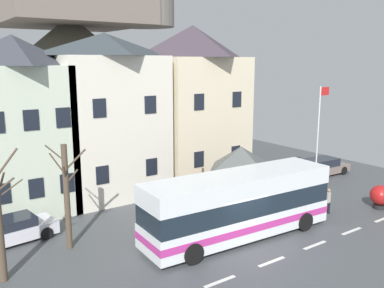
% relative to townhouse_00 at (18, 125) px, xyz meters
% --- Properties ---
extents(ground_plane, '(40.00, 60.00, 0.07)m').
position_rel_townhouse_00_xyz_m(ground_plane, '(7.40, -12.05, -5.23)').
color(ground_plane, '#484C50').
extents(townhouse_00, '(5.14, 6.16, 10.39)m').
position_rel_townhouse_00_xyz_m(townhouse_00, '(0.00, 0.00, 0.00)').
color(townhouse_00, beige).
rests_on(townhouse_00, ground_plane).
extents(townhouse_01, '(6.74, 5.67, 10.67)m').
position_rel_townhouse_00_xyz_m(townhouse_01, '(5.54, -0.24, 0.14)').
color(townhouse_01, silver).
rests_on(townhouse_01, ground_plane).
extents(townhouse_02, '(6.74, 6.31, 11.49)m').
position_rel_townhouse_00_xyz_m(townhouse_02, '(12.68, 0.08, 0.55)').
color(townhouse_02, beige).
rests_on(townhouse_02, ground_plane).
extents(hilltop_castle, '(32.71, 32.71, 22.93)m').
position_rel_townhouse_00_xyz_m(hilltop_castle, '(9.38, 16.41, 2.30)').
color(hilltop_castle, '#616052').
rests_on(hilltop_castle, ground_plane).
extents(transit_bus, '(10.51, 3.14, 3.34)m').
position_rel_townhouse_00_xyz_m(transit_bus, '(7.94, -10.75, -3.51)').
color(transit_bus, white).
rests_on(transit_bus, ground_plane).
extents(bus_shelter, '(3.60, 3.60, 3.85)m').
position_rel_townhouse_00_xyz_m(bus_shelter, '(10.94, -7.48, -2.09)').
color(bus_shelter, '#473D33').
rests_on(bus_shelter, ground_plane).
extents(parked_car_00, '(4.29, 2.23, 1.28)m').
position_rel_townhouse_00_xyz_m(parked_car_00, '(-1.73, -4.73, -4.56)').
color(parked_car_00, silver).
rests_on(parked_car_00, ground_plane).
extents(parked_car_01, '(4.43, 2.31, 1.30)m').
position_rel_townhouse_00_xyz_m(parked_car_01, '(12.38, -4.67, -4.56)').
color(parked_car_01, maroon).
rests_on(parked_car_01, ground_plane).
extents(parked_car_02, '(4.59, 2.13, 1.34)m').
position_rel_townhouse_00_xyz_m(parked_car_02, '(21.29, -5.55, -4.54)').
color(parked_car_02, '#77665D').
rests_on(parked_car_02, ground_plane).
extents(pedestrian_00, '(0.37, 0.35, 1.52)m').
position_rel_townhouse_00_xyz_m(pedestrian_00, '(11.96, -8.99, -4.38)').
color(pedestrian_00, '#2D2D38').
rests_on(pedestrian_00, ground_plane).
extents(pedestrian_01, '(0.36, 0.32, 1.57)m').
position_rel_townhouse_00_xyz_m(pedestrian_01, '(14.23, -8.82, -4.36)').
color(pedestrian_01, '#2D2D38').
rests_on(pedestrian_01, ground_plane).
extents(pedestrian_02, '(0.29, 0.31, 1.52)m').
position_rel_townhouse_00_xyz_m(pedestrian_02, '(14.59, -11.21, -4.34)').
color(pedestrian_02, black).
rests_on(pedestrian_02, ground_plane).
extents(pedestrian_03, '(0.35, 0.35, 1.55)m').
position_rel_townhouse_00_xyz_m(pedestrian_03, '(14.66, -10.28, -4.32)').
color(pedestrian_03, '#38332D').
rests_on(pedestrian_03, ground_plane).
extents(public_bench, '(1.69, 0.48, 0.87)m').
position_rel_townhouse_00_xyz_m(public_bench, '(9.01, -5.51, -4.72)').
color(public_bench, '#473828').
rests_on(public_bench, ground_plane).
extents(flagpole, '(0.95, 0.10, 7.24)m').
position_rel_townhouse_00_xyz_m(flagpole, '(17.80, -7.74, -1.01)').
color(flagpole, silver).
rests_on(flagpole, ground_plane).
extents(harbour_buoy, '(1.22, 1.22, 1.47)m').
position_rel_townhouse_00_xyz_m(harbour_buoy, '(17.85, -12.54, -4.39)').
color(harbour_buoy, black).
rests_on(harbour_buoy, ground_plane).
extents(bare_tree_00, '(1.79, 0.83, 5.17)m').
position_rel_townhouse_00_xyz_m(bare_tree_00, '(0.40, -7.03, -2.50)').
color(bare_tree_00, brown).
rests_on(bare_tree_00, ground_plane).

